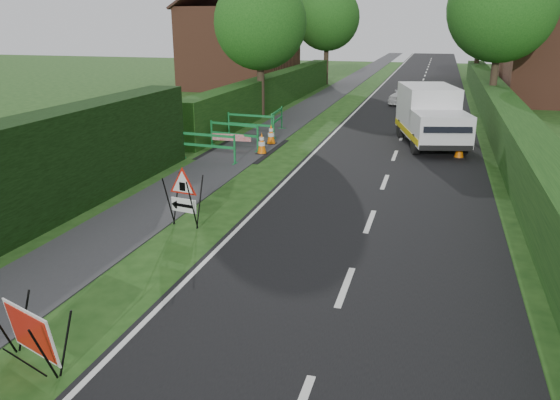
# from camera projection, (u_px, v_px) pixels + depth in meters

# --- Properties ---
(ground) EXTENTS (120.00, 120.00, 0.00)m
(ground) POSITION_uv_depth(u_px,v_px,m) (194.00, 295.00, 9.52)
(ground) COLOR #1A4012
(ground) RESTS_ON ground
(road_surface) EXTENTS (6.00, 90.00, 0.02)m
(road_surface) POSITION_uv_depth(u_px,v_px,m) (421.00, 85.00, 40.82)
(road_surface) COLOR black
(road_surface) RESTS_ON ground
(footpath) EXTENTS (2.00, 90.00, 0.02)m
(footpath) POSITION_uv_depth(u_px,v_px,m) (348.00, 83.00, 42.27)
(footpath) COLOR #2D2D30
(footpath) RESTS_ON ground
(hedge_west_far) EXTENTS (1.00, 24.00, 1.80)m
(hedge_west_far) POSITION_uv_depth(u_px,v_px,m) (276.00, 106.00, 30.92)
(hedge_west_far) COLOR #14380F
(hedge_west_far) RESTS_ON ground
(hedge_east) EXTENTS (1.20, 50.00, 1.50)m
(hedge_east) POSITION_uv_depth(u_px,v_px,m) (503.00, 138.00, 22.42)
(hedge_east) COLOR #14380F
(hedge_east) RESTS_ON ground
(house_west) EXTENTS (7.50, 7.40, 7.88)m
(house_west) POSITION_uv_depth(u_px,v_px,m) (240.00, 46.00, 38.65)
(house_west) COLOR brown
(house_west) RESTS_ON ground
(house_east_b) EXTENTS (7.50, 7.40, 7.88)m
(house_east_b) POSITION_uv_depth(u_px,v_px,m) (549.00, 43.00, 43.81)
(house_east_b) COLOR brown
(house_east_b) RESTS_ON ground
(tree_nw) EXTENTS (4.40, 4.40, 6.70)m
(tree_nw) POSITION_uv_depth(u_px,v_px,m) (260.00, 23.00, 25.77)
(tree_nw) COLOR #2D2116
(tree_nw) RESTS_ON ground
(tree_ne) EXTENTS (5.20, 5.20, 7.79)m
(tree_ne) POSITION_uv_depth(u_px,v_px,m) (502.00, 8.00, 26.31)
(tree_ne) COLOR #2D2116
(tree_ne) RESTS_ON ground
(tree_fw) EXTENTS (4.80, 4.80, 7.24)m
(tree_fw) POSITION_uv_depth(u_px,v_px,m) (327.00, 18.00, 40.28)
(tree_fw) COLOR #2D2116
(tree_fw) RESTS_ON ground
(tree_fe) EXTENTS (4.20, 4.20, 6.33)m
(tree_fe) POSITION_uv_depth(u_px,v_px,m) (480.00, 26.00, 41.22)
(tree_fe) COLOR #2D2116
(tree_fe) RESTS_ON ground
(red_rect_sign) EXTENTS (1.19, 0.94, 0.89)m
(red_rect_sign) POSITION_uv_depth(u_px,v_px,m) (31.00, 334.00, 7.39)
(red_rect_sign) COLOR black
(red_rect_sign) RESTS_ON ground
(triangle_sign) EXTENTS (0.95, 0.95, 1.20)m
(triangle_sign) POSITION_uv_depth(u_px,v_px,m) (182.00, 193.00, 12.40)
(triangle_sign) COLOR black
(triangle_sign) RESTS_ON ground
(works_van) EXTENTS (2.97, 5.10, 2.19)m
(works_van) POSITION_uv_depth(u_px,v_px,m) (431.00, 115.00, 20.78)
(works_van) COLOR silver
(works_van) RESTS_ON ground
(traffic_cone_0) EXTENTS (0.38, 0.38, 0.79)m
(traffic_cone_0) POSITION_uv_depth(u_px,v_px,m) (460.00, 147.00, 18.96)
(traffic_cone_0) COLOR black
(traffic_cone_0) RESTS_ON ground
(traffic_cone_1) EXTENTS (0.38, 0.38, 0.79)m
(traffic_cone_1) POSITION_uv_depth(u_px,v_px,m) (465.00, 139.00, 20.28)
(traffic_cone_1) COLOR black
(traffic_cone_1) RESTS_ON ground
(traffic_cone_2) EXTENTS (0.38, 0.38, 0.79)m
(traffic_cone_2) POSITION_uv_depth(u_px,v_px,m) (465.00, 130.00, 21.99)
(traffic_cone_2) COLOR black
(traffic_cone_2) RESTS_ON ground
(traffic_cone_3) EXTENTS (0.38, 0.38, 0.79)m
(traffic_cone_3) POSITION_uv_depth(u_px,v_px,m) (262.00, 143.00, 19.55)
(traffic_cone_3) COLOR black
(traffic_cone_3) RESTS_ON ground
(traffic_cone_4) EXTENTS (0.38, 0.38, 0.79)m
(traffic_cone_4) POSITION_uv_depth(u_px,v_px,m) (271.00, 134.00, 21.11)
(traffic_cone_4) COLOR black
(traffic_cone_4) RESTS_ON ground
(ped_barrier_0) EXTENTS (2.08, 0.53, 1.00)m
(ped_barrier_0) POSITION_uv_depth(u_px,v_px,m) (208.00, 144.00, 18.38)
(ped_barrier_0) COLOR #177F39
(ped_barrier_0) RESTS_ON ground
(ped_barrier_1) EXTENTS (2.09, 0.72, 1.00)m
(ped_barrier_1) POSITION_uv_depth(u_px,v_px,m) (234.00, 132.00, 20.28)
(ped_barrier_1) COLOR #177F39
(ped_barrier_1) RESTS_ON ground
(ped_barrier_2) EXTENTS (2.08, 0.53, 1.00)m
(ped_barrier_2) POSITION_uv_depth(u_px,v_px,m) (251.00, 123.00, 22.20)
(ped_barrier_2) COLOR #177F39
(ped_barrier_2) RESTS_ON ground
(ped_barrier_3) EXTENTS (0.49, 2.08, 1.00)m
(ped_barrier_3) POSITION_uv_depth(u_px,v_px,m) (277.00, 118.00, 23.16)
(ped_barrier_3) COLOR #177F39
(ped_barrier_3) RESTS_ON ground
(redwhite_plank) EXTENTS (1.50, 0.12, 0.25)m
(redwhite_plank) POSITION_uv_depth(u_px,v_px,m) (232.00, 149.00, 20.39)
(redwhite_plank) COLOR red
(redwhite_plank) RESTS_ON ground
(hatchback_car) EXTENTS (2.35, 3.76, 1.19)m
(hatchback_car) POSITION_uv_depth(u_px,v_px,m) (409.00, 94.00, 31.42)
(hatchback_car) COLOR silver
(hatchback_car) RESTS_ON ground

